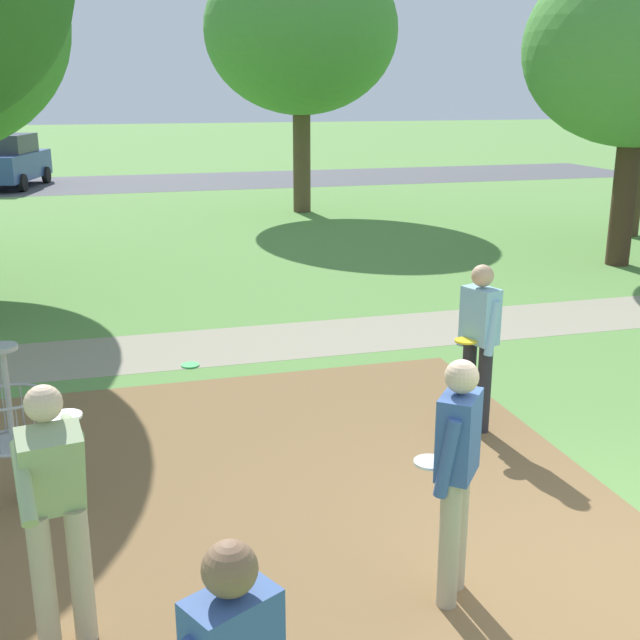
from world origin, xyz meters
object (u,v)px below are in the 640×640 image
Objects in this scene: frisbee_near_basket at (190,365)px; tree_far_left at (301,31)px; disc_golf_basket at (3,419)px; player_waiting_left at (479,338)px; player_waiting_right at (55,502)px; tree_far_center at (640,48)px; parked_car_leftmost at (8,161)px; player_foreground_watching at (456,467)px.

tree_far_left is at bearing 69.58° from frisbee_near_basket.
player_waiting_left is (4.42, 0.36, 0.21)m from disc_golf_basket.
player_waiting_right is (0.51, -1.95, 0.23)m from disc_golf_basket.
frisbee_near_basket is at bearing -156.99° from tree_far_center.
tree_far_center is 21.46m from parked_car_leftmost.
player_foreground_watching is 2.88m from player_waiting_left.
disc_golf_basket is 17.08m from tree_far_left.
parked_car_leftmost reaches higher than disc_golf_basket.
disc_golf_basket is 6.16× the size of frisbee_near_basket.
tree_far_center is 1.31× the size of parked_car_leftmost.
disc_golf_basket is 3.71m from player_foreground_watching.
parked_car_leftmost is (-2.17, 23.68, 0.17)m from disc_golf_basket.
player_waiting_left is 0.38× the size of parked_car_leftmost.
player_waiting_right is 0.29× the size of tree_far_center.
disc_golf_basket is 0.81× the size of player_waiting_right.
tree_far_left is at bearing 82.46° from player_waiting_left.
player_waiting_left is 0.29× the size of tree_far_center.
player_foreground_watching is 1.00× the size of player_waiting_right.
player_waiting_right is 0.38× the size of parked_car_leftmost.
tree_far_left reaches higher than frisbee_near_basket.
parked_car_leftmost is (-6.59, 23.32, -0.05)m from player_waiting_left.
disc_golf_basket is at bearing -147.57° from tree_far_center.
frisbee_near_basket is 0.04× the size of tree_far_center.
player_waiting_right reaches higher than disc_golf_basket.
tree_far_left is (6.40, 15.30, 4.09)m from disc_golf_basket.
player_foreground_watching is 26.34m from parked_car_leftmost.
parked_car_leftmost reaches higher than player_foreground_watching.
tree_far_left is 1.20× the size of tree_far_center.
tree_far_left reaches higher than player_foreground_watching.
player_waiting_left reaches higher than frisbee_near_basket.
player_waiting_right is 7.58× the size of frisbee_near_basket.
player_waiting_left is 3.84m from frisbee_near_basket.
player_waiting_right is 0.24× the size of tree_far_left.
tree_far_center reaches higher than disc_golf_basket.
player_waiting_left is 0.24× the size of tree_far_left.
player_waiting_right is 5.25m from frisbee_near_basket.
player_foreground_watching and player_waiting_right have the same top height.
player_foreground_watching is 7.58× the size of frisbee_near_basket.
disc_golf_basket is 4.44m from player_waiting_left.
tree_far_left is at bearing 71.15° from player_waiting_right.
player_waiting_left is 4.55m from player_waiting_right.
tree_far_left reaches higher than disc_golf_basket.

